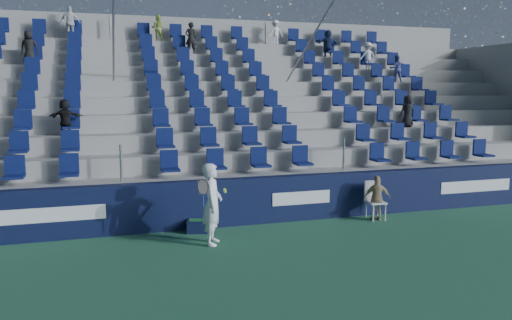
# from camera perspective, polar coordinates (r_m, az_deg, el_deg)

# --- Properties ---
(ground) EXTENTS (70.00, 70.00, 0.00)m
(ground) POSITION_cam_1_polar(r_m,az_deg,el_deg) (10.06, 3.65, -11.84)
(ground) COLOR #2B6646
(ground) RESTS_ON ground
(sponsor_wall) EXTENTS (24.00, 0.32, 1.20)m
(sponsor_wall) POSITION_cam_1_polar(r_m,az_deg,el_deg) (12.78, -1.31, -4.72)
(sponsor_wall) COLOR #0F1537
(sponsor_wall) RESTS_ON ground
(grandstand) EXTENTS (24.00, 8.17, 6.63)m
(grandstand) POSITION_cam_1_polar(r_m,az_deg,el_deg) (17.47, -5.86, 3.76)
(grandstand) COLOR #989893
(grandstand) RESTS_ON ground
(tennis_player) EXTENTS (0.72, 0.77, 1.82)m
(tennis_player) POSITION_cam_1_polar(r_m,az_deg,el_deg) (11.12, -5.02, -5.02)
(tennis_player) COLOR white
(tennis_player) RESTS_ON ground
(line_judge_chair) EXTENTS (0.48, 0.49, 1.02)m
(line_judge_chair) POSITION_cam_1_polar(r_m,az_deg,el_deg) (13.66, 13.33, -4.17)
(line_judge_chair) COLOR white
(line_judge_chair) RESTS_ON ground
(line_judge) EXTENTS (0.75, 0.48, 1.19)m
(line_judge) POSITION_cam_1_polar(r_m,az_deg,el_deg) (13.53, 13.67, -4.25)
(line_judge) COLOR tan
(line_judge) RESTS_ON ground
(ball_bin) EXTENTS (0.62, 0.48, 0.31)m
(ball_bin) POSITION_cam_1_polar(r_m,az_deg,el_deg) (12.23, -6.57, -7.44)
(ball_bin) COLOR #0F1737
(ball_bin) RESTS_ON ground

